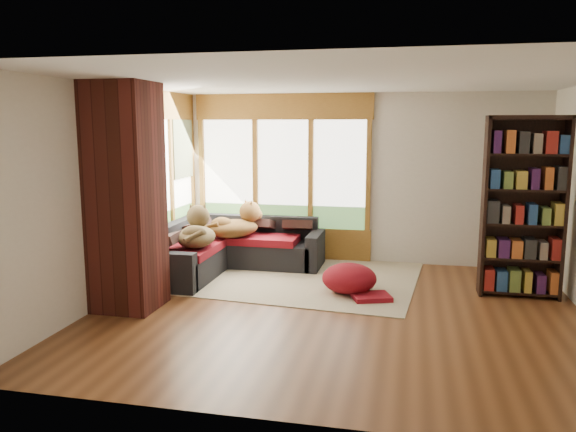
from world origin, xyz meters
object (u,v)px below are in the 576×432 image
at_px(area_rug, 292,276).
at_px(dog_tan, 237,218).
at_px(dog_brindle, 196,225).
at_px(brick_chimney, 126,198).
at_px(bookshelf, 523,208).
at_px(pouf, 349,277).
at_px(sectional_sofa, 223,247).

xyz_separation_m(area_rug, dog_tan, (-0.89, 0.29, 0.76)).
bearing_deg(dog_brindle, dog_tan, -42.65).
bearing_deg(brick_chimney, area_rug, 47.03).
relative_size(bookshelf, dog_tan, 2.43).
height_order(bookshelf, pouf, bookshelf).
bearing_deg(pouf, dog_tan, 153.54).
bearing_deg(bookshelf, sectional_sofa, 171.44).
distance_m(brick_chimney, sectional_sofa, 2.32).
bearing_deg(sectional_sofa, dog_tan, -17.42).
height_order(area_rug, pouf, pouf).
height_order(pouf, dog_tan, dog_tan).
relative_size(sectional_sofa, area_rug, 0.64).
bearing_deg(area_rug, dog_brindle, -162.23).
height_order(brick_chimney, sectional_sofa, brick_chimney).
xyz_separation_m(brick_chimney, bookshelf, (4.54, 1.43, -0.18)).
relative_size(sectional_sofa, pouf, 3.16).
height_order(sectional_sofa, dog_brindle, dog_brindle).
distance_m(area_rug, bookshelf, 3.17).
distance_m(dog_tan, dog_brindle, 0.78).
distance_m(sectional_sofa, pouf, 2.22).
bearing_deg(sectional_sofa, pouf, -29.47).
relative_size(brick_chimney, dog_tan, 2.82).
height_order(sectional_sofa, pouf, sectional_sofa).
distance_m(pouf, dog_tan, 2.05).
bearing_deg(dog_tan, pouf, -68.93).
height_order(dog_tan, dog_brindle, dog_brindle).
height_order(area_rug, dog_tan, dog_tan).
distance_m(brick_chimney, pouf, 2.91).
bearing_deg(brick_chimney, bookshelf, 17.50).
bearing_deg(bookshelf, brick_chimney, -162.50).
height_order(bookshelf, dog_brindle, bookshelf).
xyz_separation_m(brick_chimney, sectional_sofa, (0.45, 2.05, -1.00)).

